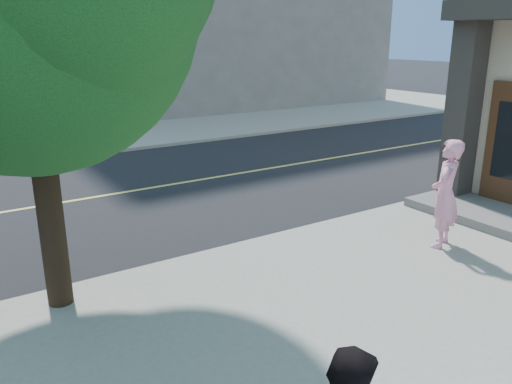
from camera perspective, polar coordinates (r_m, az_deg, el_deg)
sidewalk_ne at (r=32.14m, az=-7.86°, el=10.34°), size 29.00×25.00×0.12m
man_on_phone at (r=9.43m, az=20.45°, el=-0.20°), size 0.83×0.72×1.92m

